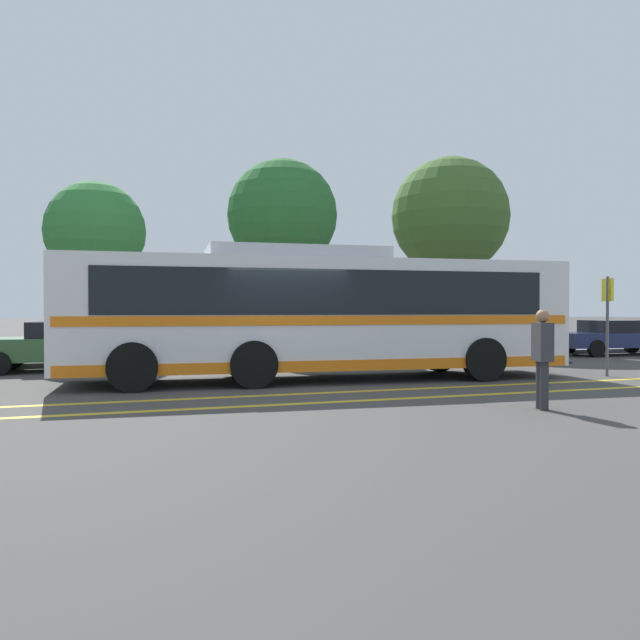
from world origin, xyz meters
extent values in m
plane|color=#423F3D|center=(0.00, 0.00, 0.00)|extent=(220.00, 220.00, 0.00)
cube|color=gold|center=(1.09, -1.73, 0.00)|extent=(31.52, 0.20, 0.01)
cube|color=gold|center=(1.09, -2.93, 0.00)|extent=(31.52, 0.20, 0.01)
cube|color=#99999E|center=(1.09, 5.83, 0.07)|extent=(39.52, 0.36, 0.15)
cube|color=silver|center=(1.09, 0.47, 1.55)|extent=(11.68, 3.33, 2.46)
cube|color=black|center=(1.09, 0.47, 2.02)|extent=(10.07, 3.26, 0.97)
cube|color=orange|center=(1.09, 0.47, 1.41)|extent=(11.45, 3.36, 0.20)
cube|color=orange|center=(1.09, 0.47, 0.44)|extent=(11.45, 3.35, 0.24)
cube|color=black|center=(6.85, 0.05, 1.61)|extent=(0.20, 2.20, 1.79)
cube|color=black|center=(6.85, 0.05, 2.63)|extent=(0.17, 1.75, 0.24)
cube|color=silver|center=(0.51, 0.51, 2.92)|extent=(4.17, 2.29, 0.28)
cube|color=black|center=(7.13, 0.03, 0.55)|extent=(0.18, 1.88, 0.04)
cube|color=black|center=(7.13, 0.03, 0.35)|extent=(0.18, 1.88, 0.04)
cylinder|color=black|center=(4.74, 1.41, 0.50)|extent=(1.02, 0.35, 1.00)
cylinder|color=black|center=(4.56, -0.99, 0.50)|extent=(1.02, 0.35, 1.00)
cylinder|color=black|center=(-0.55, 1.80, 0.50)|extent=(1.02, 0.35, 1.00)
cylinder|color=black|center=(-0.72, -0.60, 0.50)|extent=(1.02, 0.35, 1.00)
cylinder|color=black|center=(-2.96, 1.97, 0.50)|extent=(1.02, 0.35, 1.00)
cylinder|color=black|center=(-3.14, -0.43, 0.50)|extent=(1.02, 0.35, 1.00)
cube|color=#335B33|center=(-4.74, 4.73, 0.60)|extent=(4.70, 2.03, 0.60)
cube|color=black|center=(-4.63, 4.72, 1.11)|extent=(2.01, 1.69, 0.42)
cylinder|color=black|center=(-6.14, 5.66, 0.30)|extent=(0.61, 0.23, 0.60)
cylinder|color=black|center=(-3.35, 3.79, 0.30)|extent=(0.61, 0.23, 0.60)
cylinder|color=black|center=(-3.27, 5.53, 0.30)|extent=(0.61, 0.23, 0.60)
cube|color=#335B33|center=(0.61, 4.61, 0.59)|extent=(4.21, 1.91, 0.58)
cube|color=black|center=(0.72, 4.61, 1.10)|extent=(1.78, 1.67, 0.44)
cylinder|color=black|center=(-0.68, 3.71, 0.30)|extent=(0.60, 0.21, 0.60)
cylinder|color=black|center=(-0.70, 5.49, 0.30)|extent=(0.60, 0.21, 0.60)
cylinder|color=black|center=(1.92, 3.73, 0.30)|extent=(0.60, 0.21, 0.60)
cylinder|color=black|center=(1.90, 5.51, 0.30)|extent=(0.60, 0.21, 0.60)
cube|color=#4C3823|center=(7.17, 4.85, 0.65)|extent=(4.77, 2.22, 0.70)
cube|color=black|center=(7.29, 4.84, 1.30)|extent=(2.07, 1.80, 0.60)
cylinder|color=black|center=(5.67, 4.06, 0.30)|extent=(0.61, 0.24, 0.60)
cylinder|color=black|center=(5.80, 5.85, 0.30)|extent=(0.61, 0.24, 0.60)
cylinder|color=black|center=(8.54, 3.85, 0.30)|extent=(0.61, 0.24, 0.60)
cylinder|color=black|center=(8.67, 5.63, 0.30)|extent=(0.61, 0.24, 0.60)
cube|color=navy|center=(13.81, 4.75, 0.56)|extent=(4.60, 2.05, 0.52)
cube|color=black|center=(13.70, 4.76, 1.04)|extent=(2.00, 1.63, 0.45)
cylinder|color=black|center=(15.26, 5.43, 0.30)|extent=(0.61, 0.25, 0.60)
cylinder|color=black|center=(12.49, 5.66, 0.30)|extent=(0.61, 0.25, 0.60)
cylinder|color=black|center=(12.36, 4.08, 0.30)|extent=(0.61, 0.25, 0.60)
cylinder|color=#2D2D33|center=(3.21, -4.70, 0.40)|extent=(0.14, 0.14, 0.80)
cylinder|color=#2D2D33|center=(3.16, -4.87, 0.40)|extent=(0.14, 0.14, 0.80)
cube|color=#333338|center=(3.18, -4.79, 1.11)|extent=(0.33, 0.47, 0.63)
sphere|color=#9E704C|center=(3.18, -4.79, 1.53)|extent=(0.22, 0.22, 0.22)
cylinder|color=#59595E|center=(8.06, -1.00, 1.23)|extent=(0.07, 0.07, 2.46)
cube|color=yellow|center=(8.06, -1.00, 2.13)|extent=(0.06, 0.40, 0.56)
cylinder|color=#513823|center=(9.74, 9.45, 1.85)|extent=(0.28, 0.28, 3.70)
sphere|color=#3D6028|center=(9.74, 9.45, 5.51)|extent=(4.83, 4.83, 4.83)
cylinder|color=#513823|center=(-4.03, 8.02, 1.49)|extent=(0.28, 0.28, 2.98)
sphere|color=#337A38|center=(-4.03, 8.02, 4.17)|extent=(3.17, 3.17, 3.17)
cylinder|color=#513823|center=(2.31, 8.43, 1.79)|extent=(0.28, 0.28, 3.58)
sphere|color=#28662D|center=(2.31, 8.43, 5.06)|extent=(3.96, 3.96, 3.96)
camera|label=1|loc=(-3.50, -13.30, 1.63)|focal=35.00mm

